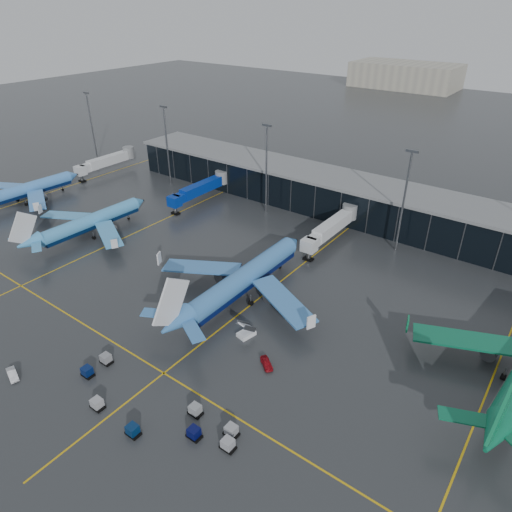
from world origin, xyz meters
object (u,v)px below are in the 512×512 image
Objects in this scene: airliner_klm_west at (23,183)px; service_van_red at (267,363)px; mobile_airstair at (246,332)px; service_van_white at (12,374)px; airliner_arkefly at (90,213)px; airliner_klm_near at (245,266)px; baggage_carts at (156,408)px.

airliner_klm_west reaches higher than service_van_red.
mobile_airstair reaches higher than service_van_white.
service_van_white is at bearing 167.08° from service_van_red.
mobile_airstair reaches higher than service_van_red.
airliner_klm_west is at bearing 178.85° from airliner_arkefly.
airliner_klm_near is 22.85m from service_van_red.
mobile_airstair is 40.29m from service_van_white.
airliner_klm_near is 34.71m from baggage_carts.
airliner_arkefly is 53.32m from service_van_white.
mobile_airstair is at bearing -21.47° from service_van_white.
service_van_red is at bearing -33.33° from service_van_white.
airliner_klm_near reaches higher than mobile_airstair.
service_van_red is (101.50, -15.12, -5.51)m from airliner_klm_west.
airliner_klm_near reaches higher than service_van_white.
airliner_arkefly is at bearing 56.11° from service_van_white.
service_van_white is at bearing -28.90° from airliner_klm_west.
airliner_arkefly reaches higher than baggage_carts.
airliner_klm_near is 12.53× the size of service_van_red.
service_van_red is (16.11, -14.86, -6.43)m from airliner_klm_near.
service_van_red reaches higher than service_van_white.
airliner_arkefly is 59.54m from mobile_airstair.
baggage_carts is at bearing -27.11° from airliner_arkefly.
airliner_arkefly is (35.18, -1.57, -0.11)m from airliner_klm_west.
airliner_klm_west is at bearing 179.42° from airliner_klm_near.
airliner_klm_near is at bearing 84.34° from service_van_red.
service_van_white is (-24.86, -31.71, -0.15)m from mobile_airstair.
airliner_klm_near is 12.82× the size of mobile_airstair.
airliner_klm_west is 102.77m from service_van_red.
service_van_white is at bearing -49.12° from airliner_arkefly.
airliner_klm_near reaches higher than airliner_arkefly.
baggage_carts is at bearing -53.11° from service_van_white.
baggage_carts is 19.84m from service_van_red.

